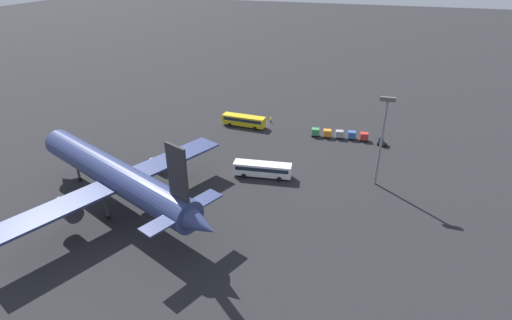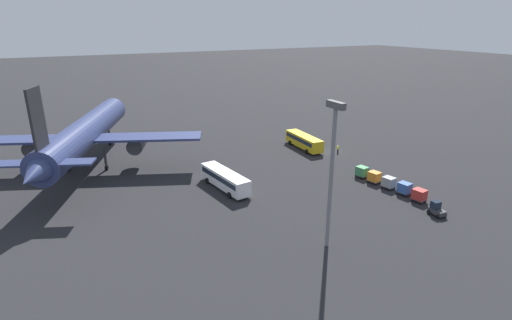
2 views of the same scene
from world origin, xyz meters
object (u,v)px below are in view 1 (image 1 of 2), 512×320
at_px(baggage_tug, 382,142).
at_px(cargo_cart_orange, 327,133).
at_px(cargo_cart_grey, 339,134).
at_px(cargo_cart_green, 315,132).
at_px(shuttle_bus_near, 244,120).
at_px(cargo_cart_blue, 352,135).
at_px(worker_person, 271,120).
at_px(cargo_cart_red, 364,136).
at_px(shuttle_bus_far, 263,169).
at_px(airplane, 115,175).

relative_size(baggage_tug, cargo_cart_orange, 1.11).
bearing_deg(baggage_tug, cargo_cart_grey, -0.77).
bearing_deg(cargo_cart_green, cargo_cart_orange, -177.35).
bearing_deg(baggage_tug, shuttle_bus_near, 3.01).
xyz_separation_m(shuttle_bus_near, cargo_cart_grey, (-25.67, 0.03, -0.63)).
relative_size(cargo_cart_blue, cargo_cart_grey, 1.00).
distance_m(worker_person, cargo_cart_grey, 20.02).
relative_size(cargo_cart_red, cargo_cart_orange, 1.00).
bearing_deg(shuttle_bus_far, airplane, 34.45).
xyz_separation_m(airplane, shuttle_bus_near, (-8.75, -43.90, -5.10)).
bearing_deg(shuttle_bus_far, cargo_cart_grey, -125.07).
bearing_deg(cargo_cart_red, cargo_cart_orange, 5.15).
xyz_separation_m(airplane, cargo_cart_orange, (-31.39, -43.50, -5.73)).
bearing_deg(worker_person, cargo_cart_orange, 162.86).
relative_size(baggage_tug, cargo_cart_blue, 1.11).
bearing_deg(shuttle_bus_far, baggage_tug, -142.15).
relative_size(shuttle_bus_far, baggage_tug, 4.95).
relative_size(airplane, cargo_cart_red, 21.69).
xyz_separation_m(baggage_tug, cargo_cart_grey, (10.50, -0.99, 0.25)).
distance_m(baggage_tug, cargo_cart_green, 16.56).
xyz_separation_m(cargo_cart_blue, cargo_cart_green, (9.09, 0.98, 0.00)).
bearing_deg(airplane, cargo_cart_orange, -103.10).
bearing_deg(shuttle_bus_near, cargo_cart_red, -176.65).
xyz_separation_m(worker_person, cargo_cart_red, (-25.52, 4.25, 0.32)).
distance_m(baggage_tug, cargo_cart_grey, 10.55).
height_order(airplane, shuttle_bus_far, airplane).
bearing_deg(worker_person, airplane, 72.89).
distance_m(shuttle_bus_far, cargo_cart_blue, 29.70).
distance_m(shuttle_bus_near, cargo_cart_blue, 28.71).
relative_size(shuttle_bus_near, cargo_cart_green, 5.26).
bearing_deg(cargo_cart_orange, worker_person, -17.14).
xyz_separation_m(worker_person, cargo_cart_green, (-13.41, 5.21, 0.32)).
bearing_deg(cargo_cart_blue, cargo_cart_grey, 8.80).
relative_size(cargo_cart_orange, cargo_cart_green, 1.00).
height_order(shuttle_bus_near, shuttle_bus_far, shuttle_bus_far).
height_order(shuttle_bus_far, cargo_cart_grey, shuttle_bus_far).
height_order(shuttle_bus_near, cargo_cart_grey, shuttle_bus_near).
bearing_deg(cargo_cart_blue, baggage_tug, 168.92).
xyz_separation_m(airplane, worker_person, (-14.95, -48.57, -6.05)).
distance_m(baggage_tug, cargo_cart_blue, 7.62).
height_order(baggage_tug, worker_person, baggage_tug).
bearing_deg(cargo_cart_grey, shuttle_bus_far, 62.33).
relative_size(airplane, baggage_tug, 19.55).
height_order(cargo_cart_red, cargo_cart_green, same).
distance_m(cargo_cart_red, cargo_cart_green, 12.15).
relative_size(worker_person, cargo_cart_red, 0.77).
height_order(cargo_cart_red, cargo_cart_orange, same).
bearing_deg(cargo_cart_orange, airplane, 54.19).
bearing_deg(worker_person, cargo_cart_green, 158.77).
relative_size(airplane, cargo_cart_grey, 21.69).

